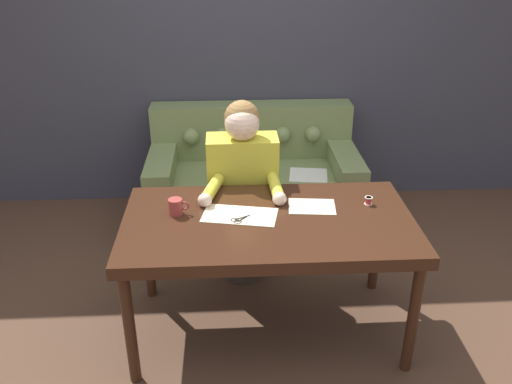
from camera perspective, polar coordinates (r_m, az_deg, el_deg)
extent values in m
plane|color=#4C3323|center=(3.36, 0.71, -13.78)|extent=(16.00, 16.00, 0.00)
cube|color=#383842|center=(4.43, -0.78, 15.07)|extent=(8.00, 0.06, 2.60)
cube|color=#381E11|center=(2.93, 1.32, -3.45)|extent=(1.57, 0.86, 0.07)
cylinder|color=#381E11|center=(2.88, -13.15, -13.89)|extent=(0.06, 0.06, 0.68)
cylinder|color=#381E11|center=(2.99, 16.19, -12.69)|extent=(0.06, 0.06, 0.68)
cylinder|color=#381E11|center=(3.47, -11.32, -6.03)|extent=(0.06, 0.06, 0.68)
cylinder|color=#381E11|center=(3.56, 12.57, -5.30)|extent=(0.06, 0.06, 0.68)
cube|color=olive|center=(4.33, -0.24, -0.40)|extent=(1.61, 0.87, 0.44)
cube|color=olive|center=(4.45, -0.47, 6.56)|extent=(1.61, 0.22, 0.44)
cube|color=olive|center=(4.32, -9.65, 0.32)|extent=(0.20, 0.87, 0.60)
cube|color=olive|center=(4.38, 9.03, 0.77)|extent=(0.20, 0.87, 0.60)
sphere|color=olive|center=(4.34, -6.84, 5.81)|extent=(0.13, 0.13, 0.13)
sphere|color=olive|center=(4.33, -3.62, 5.90)|extent=(0.13, 0.13, 0.13)
sphere|color=olive|center=(4.33, -0.39, 5.97)|extent=(0.13, 0.13, 0.13)
sphere|color=olive|center=(4.35, 2.82, 6.03)|extent=(0.13, 0.13, 0.13)
sphere|color=olive|center=(4.38, 6.00, 6.07)|extent=(0.13, 0.13, 0.13)
cube|color=white|center=(4.17, 5.53, 1.80)|extent=(0.32, 0.30, 0.00)
cylinder|color=#33281E|center=(3.66, -1.33, -5.56)|extent=(0.28, 0.28, 0.47)
cube|color=gold|center=(3.42, -1.42, 1.57)|extent=(0.44, 0.22, 0.54)
sphere|color=beige|center=(3.27, -1.48, 7.21)|extent=(0.21, 0.21, 0.21)
sphere|color=olive|center=(3.29, -1.50, 7.81)|extent=(0.21, 0.21, 0.21)
cylinder|color=gold|center=(3.17, -4.65, 0.31)|extent=(0.14, 0.30, 0.07)
sphere|color=beige|center=(3.04, -5.41, -0.88)|extent=(0.08, 0.08, 0.08)
cylinder|color=gold|center=(3.18, 2.10, 0.48)|extent=(0.09, 0.30, 0.07)
sphere|color=beige|center=(3.05, 2.48, -0.72)|extent=(0.08, 0.08, 0.08)
cube|color=beige|center=(2.95, -1.72, -2.45)|extent=(0.44, 0.29, 0.00)
cube|color=beige|center=(3.05, 5.90, -1.53)|extent=(0.28, 0.21, 0.00)
cube|color=silver|center=(2.98, -0.17, -2.14)|extent=(0.09, 0.10, 0.00)
cube|color=black|center=(2.91, -1.41, -2.89)|extent=(0.06, 0.07, 0.00)
torus|color=black|center=(2.88, -1.92, -3.19)|extent=(0.04, 0.04, 0.01)
cube|color=silver|center=(2.96, 0.11, -2.29)|extent=(0.11, 0.07, 0.00)
cube|color=black|center=(2.92, -1.59, -2.78)|extent=(0.08, 0.05, 0.00)
torus|color=black|center=(2.90, -2.28, -2.98)|extent=(0.04, 0.04, 0.01)
cylinder|color=silver|center=(2.93, -0.92, -2.59)|extent=(0.01, 0.01, 0.01)
cylinder|color=#9E3833|center=(2.97, -8.47, -1.55)|extent=(0.08, 0.08, 0.09)
torus|color=#9E3833|center=(2.97, -7.51, -1.45)|extent=(0.05, 0.01, 0.05)
cylinder|color=red|center=(3.12, 11.75, -0.90)|extent=(0.03, 0.03, 0.04)
cylinder|color=beige|center=(3.11, 11.79, -0.57)|extent=(0.04, 0.04, 0.00)
cylinder|color=beige|center=(3.13, 11.72, -1.24)|extent=(0.04, 0.04, 0.00)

